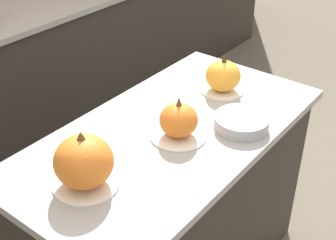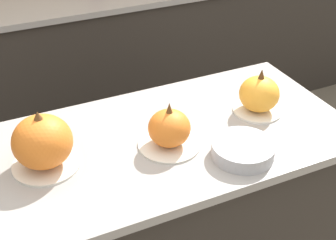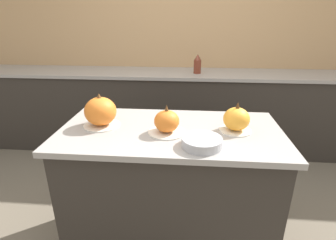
# 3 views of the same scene
# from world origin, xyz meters

# --- Properties ---
(kitchen_island) EXTENTS (1.36, 0.71, 0.89)m
(kitchen_island) POSITION_xyz_m (0.00, 0.00, 0.45)
(kitchen_island) COLOR #2D2823
(kitchen_island) RESTS_ON ground_plane
(back_counter) EXTENTS (6.00, 0.60, 0.94)m
(back_counter) POSITION_xyz_m (0.00, 1.50, 0.47)
(back_counter) COLOR #2D2823
(back_counter) RESTS_ON ground_plane
(pumpkin_cake_left) EXTENTS (0.23, 0.23, 0.21)m
(pumpkin_cake_left) POSITION_xyz_m (-0.44, 0.02, 0.98)
(pumpkin_cake_left) COLOR silver
(pumpkin_cake_left) RESTS_ON kitchen_island
(pumpkin_cake_center) EXTENTS (0.22, 0.22, 0.18)m
(pumpkin_cake_center) POSITION_xyz_m (-0.02, -0.05, 0.95)
(pumpkin_cake_center) COLOR silver
(pumpkin_cake_center) RESTS_ON kitchen_island
(pumpkin_cake_right) EXTENTS (0.19, 0.19, 0.18)m
(pumpkin_cake_right) POSITION_xyz_m (0.39, 0.01, 0.96)
(pumpkin_cake_right) COLOR silver
(pumpkin_cake_right) RESTS_ON kitchen_island
(mixing_bowl) EXTENTS (0.22, 0.22, 0.05)m
(mixing_bowl) POSITION_xyz_m (0.18, -0.21, 0.91)
(mixing_bowl) COLOR #ADADB2
(mixing_bowl) RESTS_ON kitchen_island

